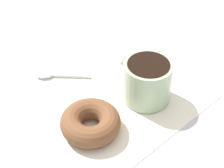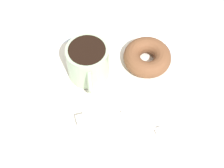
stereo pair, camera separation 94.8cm
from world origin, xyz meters
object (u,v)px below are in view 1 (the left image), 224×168
donut (90,122)px  sugar_cube (121,57)px  coffee_cup (147,80)px  spoon (51,75)px

donut → sugar_cube: bearing=33.0°
donut → sugar_cube: donut is taller
donut → sugar_cube: 20.62cm
coffee_cup → sugar_cube: coffee_cup is taller
sugar_cube → donut: bearing=-147.0°
donut → sugar_cube: size_ratio=5.61×
coffee_cup → donut: bearing=178.5°
spoon → sugar_cube: (14.39, -5.46, 0.54)cm
coffee_cup → sugar_cube: 12.69cm
sugar_cube → coffee_cup: bearing=-109.4°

